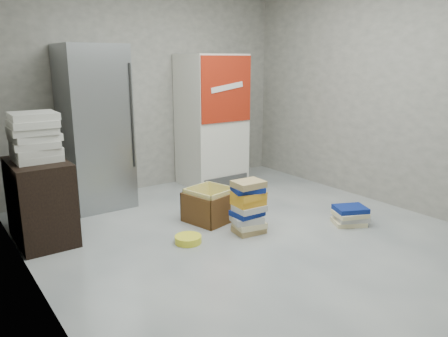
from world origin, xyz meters
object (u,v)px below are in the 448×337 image
object	(u,v)px
wood_shelf	(41,201)
phonebook_stack_main	(248,207)
steel_fridge	(95,128)
cardboard_box	(210,207)
coke_cooler	(212,120)

from	to	relation	value
wood_shelf	phonebook_stack_main	world-z (taller)	wood_shelf
steel_fridge	wood_shelf	xyz separation A→B (m)	(-0.83, -0.73, -0.55)
steel_fridge	cardboard_box	distance (m)	1.67
steel_fridge	wood_shelf	distance (m)	1.23
phonebook_stack_main	steel_fridge	bearing A→B (deg)	125.14
wood_shelf	phonebook_stack_main	xyz separation A→B (m)	(1.75, -1.03, -0.12)
cardboard_box	steel_fridge	bearing A→B (deg)	108.82
steel_fridge	coke_cooler	bearing A→B (deg)	-0.18
coke_cooler	wood_shelf	world-z (taller)	coke_cooler
cardboard_box	phonebook_stack_main	bearing A→B (deg)	-90.50
coke_cooler	cardboard_box	size ratio (longest dim) A/B	3.26
steel_fridge	coke_cooler	world-z (taller)	steel_fridge
phonebook_stack_main	wood_shelf	bearing A→B (deg)	157.06
steel_fridge	coke_cooler	xyz separation A→B (m)	(1.65, -0.01, -0.05)
coke_cooler	phonebook_stack_main	xyz separation A→B (m)	(-0.73, -1.75, -0.63)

